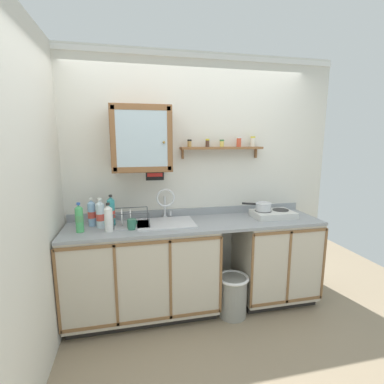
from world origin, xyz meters
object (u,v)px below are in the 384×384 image
(bottle_water_blue_1, at_px, (92,213))
(trash_bin, at_px, (233,295))
(bottle_water_clear_4, at_px, (100,214))
(warning_sign, at_px, (155,170))
(saucepan, at_px, (263,206))
(hot_plate_stove, at_px, (273,214))
(mug, at_px, (132,224))
(sink, at_px, (166,224))
(dish_rack, at_px, (130,223))
(bottle_detergent_teal_2, at_px, (111,212))
(wall_cabinet, at_px, (141,139))
(bottle_opaque_white_0, at_px, (109,219))
(bottle_soda_green_3, at_px, (79,218))

(bottle_water_blue_1, xyz_separation_m, trash_bin, (1.34, -0.31, -0.85))
(bottle_water_clear_4, height_order, warning_sign, warning_sign)
(bottle_water_blue_1, relative_size, warning_sign, 1.32)
(saucepan, bearing_deg, warning_sign, 167.63)
(hot_plate_stove, height_order, saucepan, saucepan)
(mug, bearing_deg, sink, 20.48)
(mug, bearing_deg, bottle_water_blue_1, 152.88)
(sink, height_order, dish_rack, sink)
(hot_plate_stove, distance_m, bottle_water_blue_1, 1.86)
(bottle_detergent_teal_2, bearing_deg, wall_cabinet, 13.86)
(mug, distance_m, wall_cabinet, 0.82)
(hot_plate_stove, xyz_separation_m, warning_sign, (-1.23, 0.27, 0.47))
(trash_bin, bearing_deg, dish_rack, 166.99)
(bottle_opaque_white_0, bearing_deg, warning_sign, 39.72)
(mug, relative_size, trash_bin, 0.24)
(bottle_water_blue_1, relative_size, bottle_detergent_teal_2, 0.89)
(bottle_water_clear_4, bearing_deg, mug, -22.47)
(hot_plate_stove, xyz_separation_m, bottle_water_blue_1, (-1.86, 0.09, 0.09))
(bottle_opaque_white_0, bearing_deg, bottle_water_blue_1, 129.64)
(bottle_water_blue_1, bearing_deg, mug, -27.12)
(bottle_water_blue_1, distance_m, trash_bin, 1.62)
(hot_plate_stove, height_order, bottle_water_clear_4, bottle_water_clear_4)
(bottle_soda_green_3, distance_m, mug, 0.46)
(bottle_detergent_teal_2, relative_size, mug, 2.97)
(sink, distance_m, trash_bin, 0.99)
(bottle_opaque_white_0, height_order, dish_rack, bottle_opaque_white_0)
(bottle_detergent_teal_2, bearing_deg, mug, -36.49)
(sink, xyz_separation_m, bottle_water_blue_1, (-0.70, 0.07, 0.14))
(saucepan, xyz_separation_m, bottle_detergent_teal_2, (-1.57, 0.02, 0.02))
(sink, bearing_deg, warning_sign, 107.22)
(sink, distance_m, mug, 0.36)
(bottle_soda_green_3, bearing_deg, trash_bin, -5.33)
(bottle_opaque_white_0, bearing_deg, mug, 3.91)
(hot_plate_stove, bearing_deg, wall_cabinet, 175.04)
(sink, bearing_deg, bottle_water_clear_4, -179.51)
(hot_plate_stove, relative_size, bottle_detergent_teal_2, 1.41)
(dish_rack, bearing_deg, saucepan, 0.50)
(hot_plate_stove, height_order, wall_cabinet, wall_cabinet)
(bottle_detergent_teal_2, relative_size, bottle_soda_green_3, 1.13)
(bottle_water_clear_4, xyz_separation_m, trash_bin, (1.26, -0.24, -0.85))
(mug, xyz_separation_m, wall_cabinet, (0.12, 0.22, 0.78))
(bottle_opaque_white_0, bearing_deg, sink, 14.44)
(warning_sign, bearing_deg, trash_bin, -34.27)
(dish_rack, height_order, warning_sign, warning_sign)
(bottle_opaque_white_0, bearing_deg, wall_cabinet, 35.34)
(bottle_soda_green_3, height_order, bottle_water_clear_4, bottle_water_clear_4)
(hot_plate_stove, height_order, mug, mug)
(bottle_opaque_white_0, height_order, bottle_water_clear_4, bottle_water_clear_4)
(sink, height_order, bottle_water_clear_4, sink)
(saucepan, xyz_separation_m, bottle_opaque_white_0, (-1.58, -0.14, -0.00))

